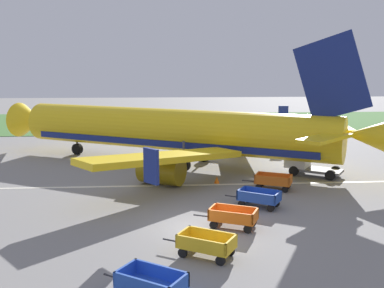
# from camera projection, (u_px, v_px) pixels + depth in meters

# --- Properties ---
(ground_plane) EXTENTS (220.00, 220.00, 0.00)m
(ground_plane) POSITION_uv_depth(u_px,v_px,m) (199.00, 228.00, 23.84)
(ground_plane) COLOR gray
(grass_strip) EXTENTS (220.00, 28.00, 0.06)m
(grass_strip) POSITION_uv_depth(u_px,v_px,m) (174.00, 122.00, 71.07)
(grass_strip) COLOR #477A38
(grass_strip) RESTS_ON ground
(apron_stripe) EXTENTS (120.00, 0.36, 0.01)m
(apron_stripe) POSITION_uv_depth(u_px,v_px,m) (189.00, 185.00, 32.61)
(apron_stripe) COLOR silver
(apron_stripe) RESTS_ON ground
(airplane) EXTENTS (34.56, 28.68, 11.34)m
(airplane) POSITION_uv_depth(u_px,v_px,m) (180.00, 131.00, 39.02)
(airplane) COLOR yellow
(airplane) RESTS_ON ground
(baggage_cart_nearest) EXTENTS (3.37, 2.58, 1.07)m
(baggage_cart_nearest) POSITION_uv_depth(u_px,v_px,m) (151.00, 284.00, 16.41)
(baggage_cart_nearest) COLOR #234CB2
(baggage_cart_nearest) RESTS_ON ground
(baggage_cart_second_in_row) EXTENTS (3.43, 2.47, 1.07)m
(baggage_cart_second_in_row) POSITION_uv_depth(u_px,v_px,m) (206.00, 244.00, 20.14)
(baggage_cart_second_in_row) COLOR gold
(baggage_cart_second_in_row) RESTS_ON ground
(baggage_cart_third_in_row) EXTENTS (3.54, 2.31, 1.07)m
(baggage_cart_third_in_row) POSITION_uv_depth(u_px,v_px,m) (233.00, 217.00, 23.84)
(baggage_cart_third_in_row) COLOR orange
(baggage_cart_third_in_row) RESTS_ON ground
(baggage_cart_fourth_in_row) EXTENTS (3.40, 2.51, 1.07)m
(baggage_cart_fourth_in_row) POSITION_uv_depth(u_px,v_px,m) (259.00, 198.00, 27.37)
(baggage_cart_fourth_in_row) COLOR #234CB2
(baggage_cart_fourth_in_row) RESTS_ON ground
(baggage_cart_far_end) EXTENTS (3.53, 2.33, 1.07)m
(baggage_cart_far_end) POSITION_uv_depth(u_px,v_px,m) (273.00, 181.00, 31.42)
(baggage_cart_far_end) COLOR orange
(baggage_cart_far_end) RESTS_ON ground
(service_truck_beside_carts) EXTENTS (4.68, 4.04, 2.10)m
(service_truck_beside_carts) POSITION_uv_depth(u_px,v_px,m) (304.00, 161.00, 35.79)
(service_truck_beside_carts) COLOR slate
(service_truck_beside_carts) RESTS_ON ground
(traffic_cone_near_plane) EXTENTS (0.42, 0.42, 0.55)m
(traffic_cone_near_plane) POSITION_uv_depth(u_px,v_px,m) (217.00, 180.00, 33.13)
(traffic_cone_near_plane) COLOR orange
(traffic_cone_near_plane) RESTS_ON ground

